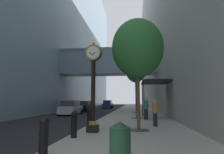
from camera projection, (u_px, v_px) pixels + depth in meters
The scene contains 18 objects.
ground_plane at pixel (115, 111), 29.38m from camera, with size 110.00×110.00×0.00m, color black.
sidewalk_right at pixel (135, 110), 32.01m from camera, with size 6.05×80.00×0.14m, color #9E998E.
building_block_left at pixel (52, 15), 35.69m from camera, with size 22.89×80.00×34.53m.
building_block_right at pixel (178, 15), 33.03m from camera, with size 9.00×80.00×32.02m.
street_clock at pixel (93, 81), 9.92m from camera, with size 0.84×0.55×4.58m.
bollard_nearest at pixel (44, 135), 5.50m from camera, with size 0.27×0.27×1.11m.
bollard_second at pixel (74, 124), 8.27m from camera, with size 0.27×0.27×1.11m.
bollard_third at pixel (89, 118), 11.04m from camera, with size 0.27×0.27×1.11m.
street_tree_near at pixel (138, 48), 10.67m from camera, with size 2.82×2.82×6.03m.
street_tree_mid_near at pixel (136, 69), 17.55m from camera, with size 1.99×1.99×5.57m.
street_tree_mid_far at pixel (136, 72), 24.51m from camera, with size 2.44×2.44×6.57m.
trash_bin at pixel (120, 143), 4.71m from camera, with size 0.53×0.53×1.05m.
pedestrian_walking at pixel (155, 112), 11.81m from camera, with size 0.34×0.34×1.66m.
pedestrian_by_clock at pixel (146, 108), 15.74m from camera, with size 0.40×0.40×1.78m.
storefront_awning at pixel (155, 83), 17.62m from camera, with size 2.40×3.60×3.30m.
car_silver_near at pixel (71, 108), 22.41m from camera, with size 2.11×4.59×1.66m.
car_blue_mid at pixel (108, 104), 40.32m from camera, with size 1.96×4.53×1.67m.
car_black_far at pixel (85, 106), 29.48m from camera, with size 2.06×4.62×1.59m.
Camera 1 is at (2.95, -2.65, 1.71)m, focal length 31.19 mm.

